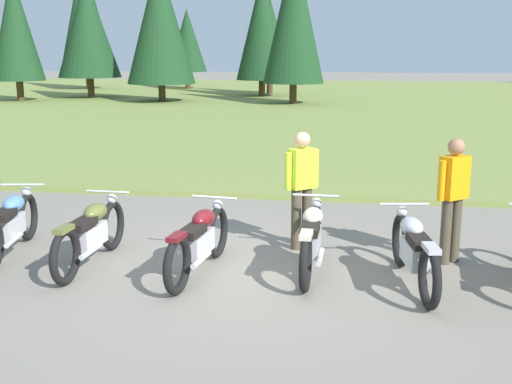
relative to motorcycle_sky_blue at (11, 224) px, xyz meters
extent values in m
plane|color=gray|center=(3.35, -0.17, -0.44)|extent=(140.00, 140.00, 0.00)
cube|color=olive|center=(3.35, 25.73, -0.39)|extent=(80.00, 44.00, 0.10)
cylinder|color=#47331E|center=(-6.47, 34.91, 0.19)|extent=(0.36, 0.36, 1.25)
cone|color=#193D1E|center=(-6.47, 34.91, 2.88)|extent=(2.59, 2.59, 4.13)
cylinder|color=#47331E|center=(-0.52, 28.66, 0.08)|extent=(0.36, 0.36, 1.04)
cone|color=#193D1E|center=(-0.52, 28.66, 3.57)|extent=(2.92, 2.92, 5.93)
cylinder|color=#47331E|center=(1.70, 23.92, 0.12)|extent=(0.36, 0.36, 1.12)
cone|color=#193D1E|center=(1.70, 23.92, 3.98)|extent=(3.00, 3.00, 6.61)
cylinder|color=#47331E|center=(-0.33, 30.70, 0.41)|extent=(0.36, 0.36, 1.70)
cone|color=#193D1E|center=(-0.33, 30.70, 3.27)|extent=(2.32, 2.32, 4.03)
cylinder|color=#47331E|center=(-12.56, 23.54, 0.14)|extent=(0.36, 0.36, 1.16)
cone|color=#193D1E|center=(-12.56, 23.54, 3.48)|extent=(2.68, 2.68, 5.52)
cylinder|color=#47331E|center=(-13.06, 33.66, 0.36)|extent=(0.36, 0.36, 1.59)
cone|color=#193D1E|center=(-13.06, 33.66, 4.79)|extent=(3.42, 3.42, 7.26)
cylinder|color=#47331E|center=(-5.12, 24.26, 0.07)|extent=(0.36, 0.36, 1.02)
cone|color=#193D1E|center=(-5.12, 24.26, 3.69)|extent=(3.49, 3.49, 6.21)
cylinder|color=#47331E|center=(-9.80, 26.25, 0.18)|extent=(0.36, 0.36, 1.23)
cone|color=#193D1E|center=(-9.80, 26.25, 3.45)|extent=(3.43, 3.43, 5.33)
torus|color=black|center=(-0.12, 0.68, -0.09)|extent=(0.21, 0.71, 0.70)
cube|color=silver|center=(0.00, -0.01, -0.04)|extent=(0.30, 0.66, 0.28)
ellipsoid|color=#598CC6|center=(-0.03, 0.16, 0.24)|extent=(0.34, 0.52, 0.22)
cube|color=black|center=(0.04, -0.23, 0.18)|extent=(0.30, 0.51, 0.10)
cylinder|color=silver|center=(-0.10, 0.58, 0.42)|extent=(0.62, 0.13, 0.03)
sphere|color=silver|center=(-0.12, 0.70, 0.29)|extent=(0.14, 0.14, 0.14)
cylinder|color=silver|center=(0.19, -0.29, -0.14)|extent=(0.16, 0.55, 0.07)
torus|color=black|center=(1.30, 0.42, -0.09)|extent=(0.13, 0.70, 0.70)
torus|color=black|center=(1.24, -0.98, -0.09)|extent=(0.13, 0.70, 0.70)
cube|color=silver|center=(1.27, -0.28, -0.04)|extent=(0.23, 0.65, 0.28)
ellipsoid|color=brown|center=(1.28, -0.10, 0.24)|extent=(0.28, 0.49, 0.22)
cube|color=black|center=(1.26, -0.50, 0.18)|extent=(0.24, 0.49, 0.10)
cube|color=brown|center=(1.24, -0.98, 0.25)|extent=(0.15, 0.33, 0.06)
cylinder|color=silver|center=(1.29, 0.32, 0.42)|extent=(0.62, 0.06, 0.03)
sphere|color=silver|center=(1.30, 0.44, 0.29)|extent=(0.14, 0.14, 0.14)
cylinder|color=silver|center=(1.40, -0.59, -0.14)|extent=(0.09, 0.55, 0.07)
torus|color=black|center=(2.83, 0.30, -0.09)|extent=(0.19, 0.71, 0.70)
torus|color=black|center=(2.66, -1.09, -0.09)|extent=(0.19, 0.71, 0.70)
cube|color=silver|center=(2.75, -0.40, -0.04)|extent=(0.28, 0.66, 0.28)
ellipsoid|color=maroon|center=(2.77, -0.22, 0.24)|extent=(0.32, 0.51, 0.22)
cube|color=black|center=(2.72, -0.62, 0.18)|extent=(0.28, 0.50, 0.10)
cube|color=maroon|center=(2.66, -1.09, 0.25)|extent=(0.18, 0.34, 0.06)
cylinder|color=silver|center=(2.82, 0.20, 0.42)|extent=(0.62, 0.11, 0.03)
sphere|color=silver|center=(2.84, 0.32, 0.29)|extent=(0.14, 0.14, 0.14)
cylinder|color=silver|center=(2.85, -0.71, -0.14)|extent=(0.14, 0.55, 0.07)
torus|color=black|center=(4.15, 0.61, -0.09)|extent=(0.12, 0.70, 0.70)
torus|color=black|center=(4.12, -0.79, -0.09)|extent=(0.12, 0.70, 0.70)
cube|color=silver|center=(4.13, -0.09, -0.04)|extent=(0.22, 0.65, 0.28)
ellipsoid|color=beige|center=(4.14, 0.09, 0.24)|extent=(0.27, 0.49, 0.22)
cube|color=black|center=(4.13, -0.31, 0.18)|extent=(0.23, 0.49, 0.10)
cube|color=beige|center=(4.12, -0.79, 0.25)|extent=(0.15, 0.32, 0.06)
cylinder|color=silver|center=(4.15, 0.51, 0.42)|extent=(0.62, 0.05, 0.03)
sphere|color=silver|center=(4.15, 0.63, 0.29)|extent=(0.14, 0.14, 0.14)
cylinder|color=silver|center=(4.27, -0.39, -0.14)|extent=(0.08, 0.55, 0.07)
torus|color=black|center=(5.28, 0.29, -0.09)|extent=(0.20, 0.71, 0.70)
torus|color=black|center=(5.48, -1.10, -0.09)|extent=(0.20, 0.71, 0.70)
cube|color=silver|center=(5.38, -0.40, -0.04)|extent=(0.29, 0.66, 0.28)
ellipsoid|color=#B7B7BC|center=(5.35, -0.23, 0.24)|extent=(0.33, 0.51, 0.22)
cube|color=black|center=(5.41, -0.62, 0.18)|extent=(0.29, 0.51, 0.10)
cube|color=#B7B7BC|center=(5.48, -1.10, 0.25)|extent=(0.19, 0.34, 0.06)
cylinder|color=silver|center=(5.29, 0.19, 0.42)|extent=(0.62, 0.12, 0.03)
sphere|color=silver|center=(5.27, 0.31, 0.29)|extent=(0.14, 0.14, 0.14)
cylinder|color=silver|center=(5.56, -0.68, -0.14)|extent=(0.15, 0.55, 0.07)
cylinder|color=#4C4233|center=(3.86, 0.80, 0.00)|extent=(0.14, 0.14, 0.88)
cylinder|color=#4C4233|center=(4.00, 0.92, 0.00)|extent=(0.14, 0.14, 0.88)
cube|color=#C6E52D|center=(3.93, 0.86, 0.72)|extent=(0.42, 0.40, 0.56)
sphere|color=tan|center=(3.93, 0.86, 1.12)|extent=(0.22, 0.22, 0.22)
cylinder|color=#C6E52D|center=(3.76, 0.72, 0.70)|extent=(0.09, 0.09, 0.52)
cylinder|color=#C6E52D|center=(4.11, 1.01, 0.70)|extent=(0.09, 0.09, 0.52)
cylinder|color=#4C4233|center=(6.00, 0.58, 0.00)|extent=(0.14, 0.14, 0.88)
cylinder|color=#4C4233|center=(5.86, 0.46, 0.00)|extent=(0.14, 0.14, 0.88)
cube|color=orange|center=(5.93, 0.52, 0.72)|extent=(0.42, 0.40, 0.56)
sphere|color=#9E7051|center=(5.93, 0.52, 1.12)|extent=(0.22, 0.22, 0.22)
cylinder|color=orange|center=(6.11, 0.67, 0.70)|extent=(0.09, 0.09, 0.52)
cylinder|color=orange|center=(5.76, 0.37, 0.70)|extent=(0.09, 0.09, 0.52)
camera|label=1|loc=(4.58, -7.85, 2.35)|focal=44.68mm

